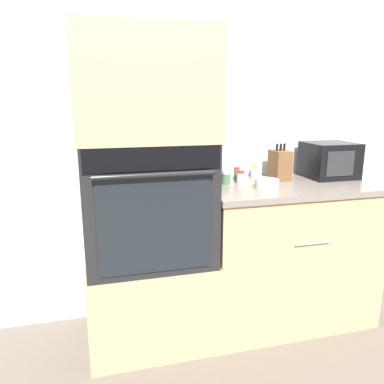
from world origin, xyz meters
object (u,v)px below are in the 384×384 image
Objects in this scene: bowl at (267,184)px; condiment_jar_near at (241,177)px; microwave at (329,160)px; condiment_jar_mid at (226,178)px; condiment_jar_far at (254,171)px; wall_oven at (147,200)px; knife_block at (280,165)px; condiment_jar_back at (237,174)px.

condiment_jar_near reaches higher than bowl.
condiment_jar_mid is at bearing -178.32° from microwave.
condiment_jar_near is 0.21m from condiment_jar_far.
microwave is 0.50m from condiment_jar_far.
condiment_jar_far is (0.15, 0.14, 0.00)m from condiment_jar_near.
microwave is (1.24, 0.11, 0.17)m from wall_oven.
condiment_jar_mid reaches higher than condiment_jar_far.
knife_block is 2.69× the size of condiment_jar_back.
knife_block is 0.29m from condiment_jar_back.
condiment_jar_near is (-0.09, 0.19, 0.01)m from bowl.
knife_block reaches higher than condiment_jar_far.
condiment_jar_mid is at bearing -149.15° from condiment_jar_far.
wall_oven is 0.62m from condiment_jar_near.
condiment_jar_back is (0.61, 0.18, 0.09)m from wall_oven.
condiment_jar_back is (-0.28, 0.04, -0.05)m from knife_block.
condiment_jar_near is (0.61, 0.10, 0.09)m from wall_oven.
wall_oven reaches higher than condiment_jar_mid.
knife_block is 0.29m from condiment_jar_near.
condiment_jar_mid is (-0.19, 0.17, 0.01)m from bowl.
condiment_jar_mid is at bearing -173.29° from condiment_jar_near.
knife_block is at bearing 8.51° from wall_oven.
condiment_jar_far is at bearing 42.69° from condiment_jar_near.
microwave reaches higher than condiment_jar_mid.
wall_oven is at bearing 173.13° from bowl.
microwave is at bearing -3.62° from knife_block.
condiment_jar_far is at bearing 17.68° from wall_oven.
knife_block is at bearing 6.47° from condiment_jar_mid.
microwave is 3.91× the size of condiment_jar_far.
condiment_jar_back is (-0.09, 0.26, 0.01)m from bowl.
knife_block is at bearing 6.39° from condiment_jar_near.
microwave reaches higher than condiment_jar_near.
wall_oven is at bearing -169.95° from condiment_jar_mid.
condiment_jar_back is at bearing 15.98° from wall_oven.
condiment_jar_far is 0.17m from condiment_jar_back.
wall_oven is 0.71m from bowl.
condiment_jar_back is at bearing 108.70° from bowl.
microwave and knife_block have the same top height.
bowl is 1.74× the size of condiment_jar_mid.
condiment_jar_back is at bearing 88.75° from condiment_jar_near.
knife_block is 2.93× the size of condiment_jar_far.
condiment_jar_near is 0.07m from condiment_jar_back.
wall_oven is 7.94× the size of condiment_jar_back.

